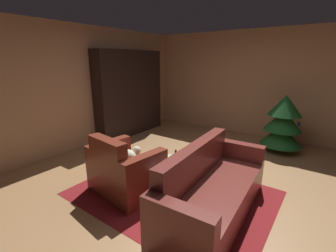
{
  "coord_description": "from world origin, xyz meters",
  "views": [
    {
      "loc": [
        1.61,
        -2.88,
        1.88
      ],
      "look_at": [
        -0.38,
        -0.12,
        0.9
      ],
      "focal_mm": 24.78,
      "sensor_mm": 36.0,
      "label": 1
    }
  ],
  "objects_px": {
    "coffee_table": "(169,166)",
    "book_stack_on_table": "(166,160)",
    "bottle_on_table": "(176,162)",
    "bookshelf_unit": "(135,93)",
    "armchair_red": "(125,171)",
    "decorated_tree": "(283,123)",
    "couch_red": "(212,192)"
  },
  "relations": [
    {
      "from": "coffee_table",
      "to": "book_stack_on_table",
      "type": "height_order",
      "value": "book_stack_on_table"
    },
    {
      "from": "coffee_table",
      "to": "bottle_on_table",
      "type": "xyz_separation_m",
      "value": [
        0.18,
        -0.1,
        0.15
      ]
    },
    {
      "from": "bookshelf_unit",
      "to": "armchair_red",
      "type": "distance_m",
      "value": 3.01
    },
    {
      "from": "bookshelf_unit",
      "to": "decorated_tree",
      "type": "relative_size",
      "value": 1.75
    },
    {
      "from": "bottle_on_table",
      "to": "decorated_tree",
      "type": "xyz_separation_m",
      "value": [
        0.84,
        2.75,
        0.09
      ]
    },
    {
      "from": "armchair_red",
      "to": "book_stack_on_table",
      "type": "bearing_deg",
      "value": 38.97
    },
    {
      "from": "armchair_red",
      "to": "couch_red",
      "type": "xyz_separation_m",
      "value": [
        1.25,
        0.28,
        -0.02
      ]
    },
    {
      "from": "bookshelf_unit",
      "to": "couch_red",
      "type": "relative_size",
      "value": 1.03
    },
    {
      "from": "couch_red",
      "to": "book_stack_on_table",
      "type": "height_order",
      "value": "couch_red"
    },
    {
      "from": "coffee_table",
      "to": "bottle_on_table",
      "type": "distance_m",
      "value": 0.26
    },
    {
      "from": "bookshelf_unit",
      "to": "book_stack_on_table",
      "type": "xyz_separation_m",
      "value": [
        2.36,
        -1.85,
        -0.56
      ]
    },
    {
      "from": "couch_red",
      "to": "bottle_on_table",
      "type": "relative_size",
      "value": 6.88
    },
    {
      "from": "couch_red",
      "to": "coffee_table",
      "type": "height_order",
      "value": "couch_red"
    },
    {
      "from": "bookshelf_unit",
      "to": "decorated_tree",
      "type": "xyz_separation_m",
      "value": [
        3.41,
        0.83,
        -0.42
      ]
    },
    {
      "from": "bookshelf_unit",
      "to": "couch_red",
      "type": "height_order",
      "value": "bookshelf_unit"
    },
    {
      "from": "armchair_red",
      "to": "couch_red",
      "type": "relative_size",
      "value": 0.52
    },
    {
      "from": "bottle_on_table",
      "to": "decorated_tree",
      "type": "relative_size",
      "value": 0.25
    },
    {
      "from": "armchair_red",
      "to": "book_stack_on_table",
      "type": "height_order",
      "value": "armchair_red"
    },
    {
      "from": "couch_red",
      "to": "book_stack_on_table",
      "type": "distance_m",
      "value": 0.81
    },
    {
      "from": "bottle_on_table",
      "to": "book_stack_on_table",
      "type": "bearing_deg",
      "value": 163.02
    },
    {
      "from": "coffee_table",
      "to": "bookshelf_unit",
      "type": "bearing_deg",
      "value": 142.78
    },
    {
      "from": "couch_red",
      "to": "coffee_table",
      "type": "bearing_deg",
      "value": 170.04
    },
    {
      "from": "couch_red",
      "to": "book_stack_on_table",
      "type": "xyz_separation_m",
      "value": [
        -0.79,
        0.1,
        0.18
      ]
    },
    {
      "from": "bottle_on_table",
      "to": "decorated_tree",
      "type": "bearing_deg",
      "value": 73.09
    },
    {
      "from": "couch_red",
      "to": "book_stack_on_table",
      "type": "bearing_deg",
      "value": 172.72
    },
    {
      "from": "armchair_red",
      "to": "book_stack_on_table",
      "type": "xyz_separation_m",
      "value": [
        0.47,
        0.38,
        0.16
      ]
    },
    {
      "from": "armchair_red",
      "to": "decorated_tree",
      "type": "xyz_separation_m",
      "value": [
        1.52,
        3.06,
        0.3
      ]
    },
    {
      "from": "couch_red",
      "to": "decorated_tree",
      "type": "xyz_separation_m",
      "value": [
        0.26,
        2.78,
        0.32
      ]
    },
    {
      "from": "couch_red",
      "to": "bottle_on_table",
      "type": "height_order",
      "value": "couch_red"
    },
    {
      "from": "book_stack_on_table",
      "to": "decorated_tree",
      "type": "distance_m",
      "value": 2.88
    },
    {
      "from": "decorated_tree",
      "to": "armchair_red",
      "type": "bearing_deg",
      "value": -116.4
    },
    {
      "from": "armchair_red",
      "to": "book_stack_on_table",
      "type": "relative_size",
      "value": 4.87
    }
  ]
}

